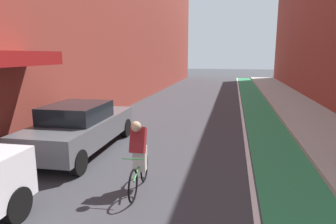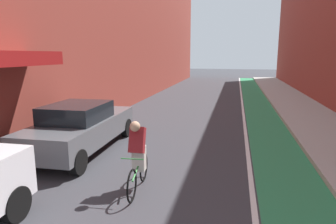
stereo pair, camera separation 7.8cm
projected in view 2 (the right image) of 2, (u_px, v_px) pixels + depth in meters
ground_plane at (201, 111)px, 15.99m from camera, size 96.44×96.44×0.00m
bike_lane_paint at (258, 107)px, 17.22m from camera, size 1.60×43.84×0.00m
lane_divider_stripe at (243, 106)px, 17.42m from camera, size 0.12×43.84×0.00m
sidewalk_right at (299, 107)px, 16.73m from camera, size 2.80×43.84×0.14m
building_facade_left at (113, 14)px, 18.10m from camera, size 4.15×43.84×10.87m
parked_sedan_gray at (81, 126)px, 9.25m from camera, size 1.96×4.80×1.53m
cyclist_mid at (138, 154)px, 6.51m from camera, size 0.48×1.74×1.63m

